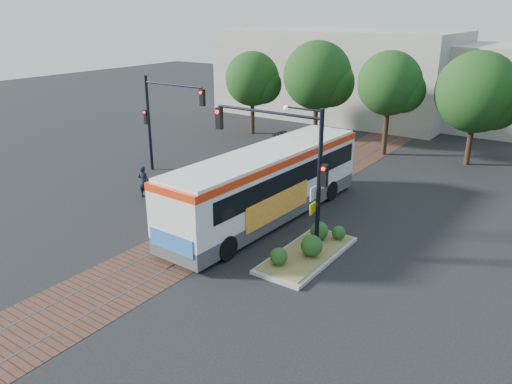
% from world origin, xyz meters
% --- Properties ---
extents(ground, '(120.00, 120.00, 0.00)m').
position_xyz_m(ground, '(0.00, 0.00, 0.00)').
color(ground, black).
rests_on(ground, ground).
extents(trackbed, '(3.60, 40.00, 0.02)m').
position_xyz_m(trackbed, '(0.00, 4.00, 0.01)').
color(trackbed, '#502D24').
rests_on(trackbed, ground).
extents(tree_row, '(26.40, 5.60, 7.67)m').
position_xyz_m(tree_row, '(1.21, 16.42, 4.85)').
color(tree_row, '#382314').
rests_on(tree_row, ground).
extents(warehouses, '(40.00, 13.00, 8.00)m').
position_xyz_m(warehouses, '(-0.53, 28.75, 3.81)').
color(warehouses, '#ADA899').
rests_on(warehouses, ground).
extents(city_bus, '(3.24, 13.01, 3.45)m').
position_xyz_m(city_bus, '(1.14, 1.56, 1.92)').
color(city_bus, '#47474A').
rests_on(city_bus, ground).
extents(traffic_island, '(2.20, 5.20, 1.13)m').
position_xyz_m(traffic_island, '(4.82, -0.90, 0.33)').
color(traffic_island, gray).
rests_on(traffic_island, ground).
extents(signal_pole_main, '(5.49, 0.46, 6.00)m').
position_xyz_m(signal_pole_main, '(3.86, -0.81, 4.16)').
color(signal_pole_main, black).
rests_on(signal_pole_main, ground).
extents(signal_pole_left, '(4.99, 0.34, 6.00)m').
position_xyz_m(signal_pole_left, '(-8.37, 4.00, 3.86)').
color(signal_pole_left, black).
rests_on(signal_pole_left, ground).
extents(officer, '(0.74, 0.58, 1.77)m').
position_xyz_m(officer, '(-6.08, 0.12, 0.89)').
color(officer, black).
rests_on(officer, ground).
extents(parked_car, '(4.53, 2.06, 1.29)m').
position_xyz_m(parked_car, '(-3.42, 12.95, 0.64)').
color(parked_car, black).
rests_on(parked_car, ground).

